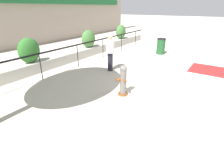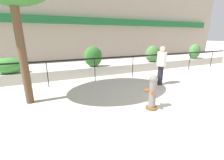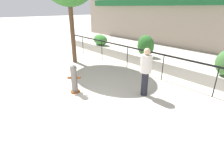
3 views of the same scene
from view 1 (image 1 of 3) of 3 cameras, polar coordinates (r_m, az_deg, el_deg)
The scene contains 10 objects.
ground_plane at distance 6.94m, azimuth 19.54°, elevation -2.92°, with size 120.00×120.00×0.00m, color beige.
planter_wall_low at distance 9.96m, azimuth -15.56°, elevation 6.76°, with size 18.00×0.70×0.50m, color #B7B2A8.
fence_railing_segment at distance 8.99m, azimuth -11.37°, elevation 10.53°, with size 15.00×0.05×1.15m.
hedge_bush_1 at distance 8.72m, azimuth -25.48°, elevation 8.70°, with size 1.01×0.63×1.12m, color #2D6B28.
hedge_bush_2 at distance 11.25m, azimuth -7.68°, elevation 13.23°, with size 1.01×0.69×1.06m, color #427538.
hedge_bush_3 at distance 14.35m, azimuth 2.92°, elevation 15.46°, with size 0.99×0.67×1.08m, color #427538.
fire_hydrant at distance 5.96m, azimuth 3.64°, elevation -0.01°, with size 0.50×0.50×1.08m.
pedestrian at distance 8.23m, azimuth -0.59°, elevation 9.64°, with size 0.56×0.56×1.73m.
tactile_warning_pad at distance 9.79m, azimuth 28.97°, elevation 2.92°, with size 1.67×1.67×0.01m, color #B22323.
trash_bin at distance 11.93m, azimuth 15.68°, elevation 10.58°, with size 0.55×0.55×1.01m.
Camera 1 is at (-6.18, -1.37, 2.85)m, focal length 28.00 mm.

